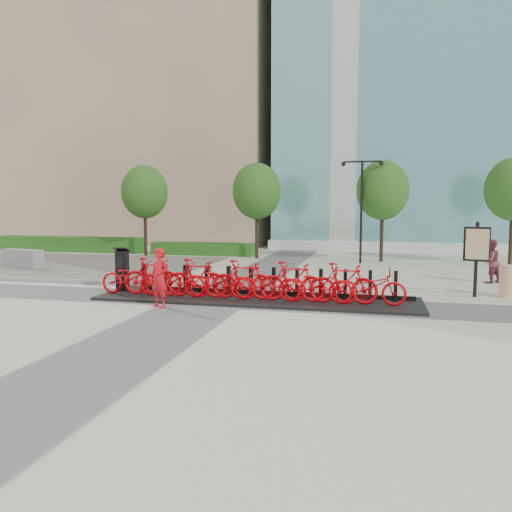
% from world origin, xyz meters
% --- Properties ---
extents(ground, '(120.00, 120.00, 0.00)m').
position_xyz_m(ground, '(0.00, 0.00, 0.00)').
color(ground, beige).
extents(tan_building, '(26.00, 16.00, 30.00)m').
position_xyz_m(tan_building, '(-16.00, 26.00, 15.00)').
color(tan_building, tan).
rests_on(tan_building, ground).
extents(gravel_patch, '(14.00, 14.00, 0.00)m').
position_xyz_m(gravel_patch, '(-10.00, 7.00, 0.01)').
color(gravel_patch, '#4A4945').
rests_on(gravel_patch, ground).
extents(hedge_a, '(10.00, 1.40, 0.90)m').
position_xyz_m(hedge_a, '(-14.00, 13.50, 0.45)').
color(hedge_a, '#285819').
rests_on(hedge_a, ground).
extents(hedge_b, '(6.00, 1.20, 0.70)m').
position_xyz_m(hedge_b, '(-5.00, 13.20, 0.35)').
color(hedge_b, '#285819').
rests_on(hedge_b, ground).
extents(tree_0, '(2.60, 2.60, 5.10)m').
position_xyz_m(tree_0, '(-8.00, 12.00, 3.59)').
color(tree_0, '#302211').
rests_on(tree_0, ground).
extents(tree_1, '(2.60, 2.60, 5.10)m').
position_xyz_m(tree_1, '(-1.50, 12.00, 3.59)').
color(tree_1, '#302211').
rests_on(tree_1, ground).
extents(tree_2, '(2.60, 2.60, 5.10)m').
position_xyz_m(tree_2, '(5.00, 12.00, 3.59)').
color(tree_2, '#302211').
rests_on(tree_2, ground).
extents(streetlamp, '(2.00, 0.20, 5.00)m').
position_xyz_m(streetlamp, '(4.00, 11.00, 3.13)').
color(streetlamp, black).
rests_on(streetlamp, ground).
extents(dock_pad, '(9.60, 2.40, 0.08)m').
position_xyz_m(dock_pad, '(1.30, 0.30, 0.04)').
color(dock_pad, black).
rests_on(dock_pad, ground).
extents(dock_rail_posts, '(8.02, 0.50, 0.85)m').
position_xyz_m(dock_rail_posts, '(1.36, 0.77, 0.51)').
color(dock_rail_posts, black).
rests_on(dock_rail_posts, dock_pad).
extents(bike_0, '(1.96, 0.68, 1.03)m').
position_xyz_m(bike_0, '(-2.60, -0.05, 0.60)').
color(bike_0, '#D70007').
rests_on(bike_0, dock_pad).
extents(bike_1, '(1.90, 0.54, 1.14)m').
position_xyz_m(bike_1, '(-1.88, -0.05, 0.65)').
color(bike_1, '#D70007').
rests_on(bike_1, dock_pad).
extents(bike_2, '(1.96, 0.68, 1.03)m').
position_xyz_m(bike_2, '(-1.16, -0.05, 0.60)').
color(bike_2, '#D70007').
rests_on(bike_2, dock_pad).
extents(bike_3, '(1.90, 0.54, 1.14)m').
position_xyz_m(bike_3, '(-0.44, -0.05, 0.65)').
color(bike_3, '#D70007').
rests_on(bike_3, dock_pad).
extents(bike_4, '(1.96, 0.68, 1.03)m').
position_xyz_m(bike_4, '(0.28, -0.05, 0.60)').
color(bike_4, '#D70007').
rests_on(bike_4, dock_pad).
extents(bike_5, '(1.90, 0.54, 1.14)m').
position_xyz_m(bike_5, '(1.00, -0.05, 0.65)').
color(bike_5, '#D70007').
rests_on(bike_5, dock_pad).
extents(bike_6, '(1.96, 0.68, 1.03)m').
position_xyz_m(bike_6, '(1.72, -0.05, 0.60)').
color(bike_6, '#D70007').
rests_on(bike_6, dock_pad).
extents(bike_7, '(1.90, 0.54, 1.14)m').
position_xyz_m(bike_7, '(2.44, -0.05, 0.65)').
color(bike_7, '#D70007').
rests_on(bike_7, dock_pad).
extents(bike_8, '(1.96, 0.68, 1.03)m').
position_xyz_m(bike_8, '(3.16, -0.05, 0.60)').
color(bike_8, '#D70007').
rests_on(bike_8, dock_pad).
extents(bike_9, '(1.90, 0.54, 1.14)m').
position_xyz_m(bike_9, '(3.88, -0.05, 0.65)').
color(bike_9, '#D70007').
rests_on(bike_9, dock_pad).
extents(bike_10, '(1.96, 0.68, 1.03)m').
position_xyz_m(bike_10, '(4.60, -0.05, 0.60)').
color(bike_10, '#D70007').
rests_on(bike_10, dock_pad).
extents(kiosk, '(0.47, 0.41, 1.40)m').
position_xyz_m(kiosk, '(-3.22, 0.54, 0.75)').
color(kiosk, black).
rests_on(kiosk, dock_pad).
extents(worker_red, '(0.70, 0.59, 1.65)m').
position_xyz_m(worker_red, '(-1.06, -1.35, 0.82)').
color(worker_red, red).
rests_on(worker_red, ground).
extents(pedestrian, '(0.98, 0.94, 1.59)m').
position_xyz_m(pedestrian, '(8.81, 5.58, 0.80)').
color(pedestrian, brown).
rests_on(pedestrian, ground).
extents(construction_barrel, '(0.68, 0.68, 0.99)m').
position_xyz_m(construction_barrel, '(8.72, 2.59, 0.49)').
color(construction_barrel, orange).
rests_on(construction_barrel, ground).
extents(jersey_barrier, '(2.22, 1.06, 0.83)m').
position_xyz_m(jersey_barrier, '(-10.97, 5.53, 0.41)').
color(jersey_barrier, gray).
rests_on(jersey_barrier, ground).
extents(map_sign, '(0.76, 0.30, 2.32)m').
position_xyz_m(map_sign, '(7.74, 2.40, 1.54)').
color(map_sign, black).
rests_on(map_sign, ground).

